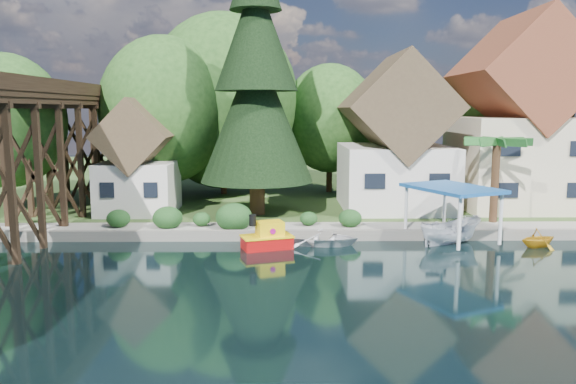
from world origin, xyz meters
name	(u,v)px	position (x,y,z in m)	size (l,w,h in m)	color
ground	(308,283)	(0.00, 0.00, 0.00)	(140.00, 140.00, 0.00)	black
bank	(292,180)	(0.00, 34.00, 0.25)	(140.00, 52.00, 0.50)	#2F471C
seawall	(370,235)	(4.00, 8.00, 0.31)	(60.00, 0.40, 0.62)	slate
promenade	(399,227)	(6.00, 9.30, 0.53)	(50.00, 2.60, 0.06)	gray
house_left	(395,144)	(7.00, 16.00, 5.14)	(7.64, 8.64, 11.02)	silver
house_center	(519,125)	(16.00, 16.50, 6.42)	(8.65, 9.18, 13.89)	beige
shed	(138,165)	(-11.00, 14.50, 3.83)	(5.09, 5.40, 7.85)	silver
bg_trees	(308,113)	(1.00, 21.25, 7.29)	(49.90, 13.30, 10.57)	#382314
shrubs	(224,216)	(-4.60, 9.26, 1.23)	(15.76, 2.47, 1.70)	#153A17
conifer	(256,81)	(-2.80, 13.63, 9.43)	(7.54, 7.54, 18.55)	#382314
palm_tree	(497,144)	(12.15, 10.52, 5.45)	(5.19, 5.19, 5.67)	#382314
tugboat	(267,238)	(-1.94, 6.15, 0.60)	(3.08, 2.27, 1.99)	#AE0B0B
boat_white_a	(321,237)	(1.05, 7.06, 0.44)	(3.07, 4.30, 0.89)	silver
boat_canopy	(451,220)	(8.42, 7.01, 1.42)	(5.34, 6.13, 3.30)	white
boat_yellow	(538,237)	(13.08, 6.23, 0.60)	(1.96, 2.27, 1.20)	gold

